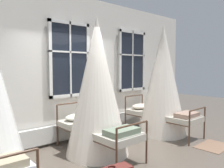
{
  "coord_description": "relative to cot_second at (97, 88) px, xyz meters",
  "views": [
    {
      "loc": [
        -2.8,
        -3.27,
        1.74
      ],
      "look_at": [
        0.33,
        0.23,
        1.38
      ],
      "focal_mm": 36.62,
      "sensor_mm": 36.0,
      "label": 1
    }
  ],
  "objects": [
    {
      "name": "rug_third",
      "position": [
        2.14,
        -1.38,
        -1.31
      ],
      "size": [
        0.81,
        0.57,
        0.01
      ],
      "primitive_type": "cube",
      "rotation": [
        0.0,
        0.0,
        0.02
      ],
      "color": "brown",
      "rests_on": "ground"
    },
    {
      "name": "cot_second",
      "position": [
        0.0,
        0.0,
        0.0
      ],
      "size": [
        1.25,
        1.96,
        2.72
      ],
      "rotation": [
        0.0,
        0.0,
        1.57
      ],
      "color": "#4C3323",
      "rests_on": "ground"
    },
    {
      "name": "ground",
      "position": [
        0.05,
        -0.26,
        -1.31
      ],
      "size": [
        20.41,
        20.41,
        0.0
      ],
      "primitive_type": "plane",
      "color": "brown"
    },
    {
      "name": "cot_third",
      "position": [
        2.11,
        -0.03,
        0.04
      ],
      "size": [
        1.25,
        1.98,
        2.81
      ],
      "rotation": [
        0.0,
        0.0,
        1.6
      ],
      "color": "#4C3323",
      "rests_on": "ground"
    },
    {
      "name": "window_bank",
      "position": [
        0.05,
        1.06,
        -0.22
      ],
      "size": [
        5.24,
        0.1,
        2.7
      ],
      "color": "black",
      "rests_on": "ground"
    },
    {
      "name": "back_wall_with_windows",
      "position": [
        0.05,
        1.18,
        0.4
      ],
      "size": [
        8.84,
        0.1,
        3.42
      ],
      "primitive_type": "cube",
      "color": "silver",
      "rests_on": "ground"
    }
  ]
}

